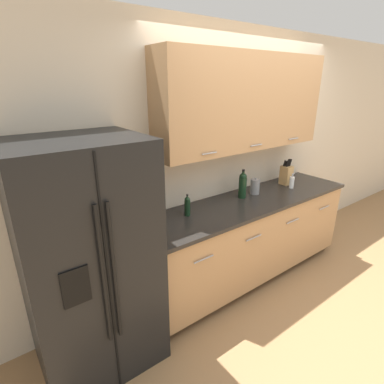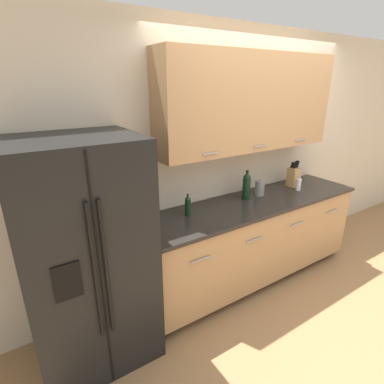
{
  "view_description": "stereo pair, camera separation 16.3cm",
  "coord_description": "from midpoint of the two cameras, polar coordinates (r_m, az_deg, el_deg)",
  "views": [
    {
      "loc": [
        -2.43,
        -1.07,
        2.06
      ],
      "look_at": [
        -0.98,
        0.88,
        1.17
      ],
      "focal_mm": 28.0,
      "sensor_mm": 36.0,
      "label": 1
    },
    {
      "loc": [
        -2.3,
        -1.17,
        2.06
      ],
      "look_at": [
        -0.98,
        0.88,
        1.17
      ],
      "focal_mm": 28.0,
      "sensor_mm": 36.0,
      "label": 2
    }
  ],
  "objects": [
    {
      "name": "counter_unit",
      "position": [
        3.35,
        9.31,
        -8.61
      ],
      "size": [
        2.51,
        0.64,
        0.92
      ],
      "color": "black",
      "rests_on": "ground_plane"
    },
    {
      "name": "oil_bottle",
      "position": [
        2.71,
        -2.63,
        -2.67
      ],
      "size": [
        0.05,
        0.05,
        0.21
      ],
      "color": "black",
      "rests_on": "counter_unit"
    },
    {
      "name": "knife_block",
      "position": [
        3.69,
        16.31,
        3.21
      ],
      "size": [
        0.13,
        0.12,
        0.31
      ],
      "color": "tan",
      "rests_on": "counter_unit"
    },
    {
      "name": "ground_plane",
      "position": [
        3.33,
        23.04,
        -19.99
      ],
      "size": [
        14.0,
        14.0,
        0.0
      ],
      "primitive_type": "plane",
      "color": "#997047"
    },
    {
      "name": "soap_dispenser",
      "position": [
        3.58,
        17.24,
        1.8
      ],
      "size": [
        0.06,
        0.05,
        0.17
      ],
      "color": "white",
      "rests_on": "counter_unit"
    },
    {
      "name": "steel_canister",
      "position": [
        3.3,
        10.51,
        1.04
      ],
      "size": [
        0.1,
        0.1,
        0.18
      ],
      "color": "gray",
      "rests_on": "counter_unit"
    },
    {
      "name": "refrigerator",
      "position": [
        2.33,
        -20.87,
        -12.15
      ],
      "size": [
        0.86,
        0.74,
        1.74
      ],
      "color": "black",
      "rests_on": "ground_plane"
    },
    {
      "name": "wall_back",
      "position": [
        3.3,
        8.47,
        9.7
      ],
      "size": [
        10.0,
        0.39,
        2.6
      ],
      "color": "beige",
      "rests_on": "ground_plane"
    },
    {
      "name": "wine_bottle",
      "position": [
        3.14,
        8.16,
        1.36
      ],
      "size": [
        0.08,
        0.08,
        0.31
      ],
      "color": "black",
      "rests_on": "counter_unit"
    }
  ]
}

